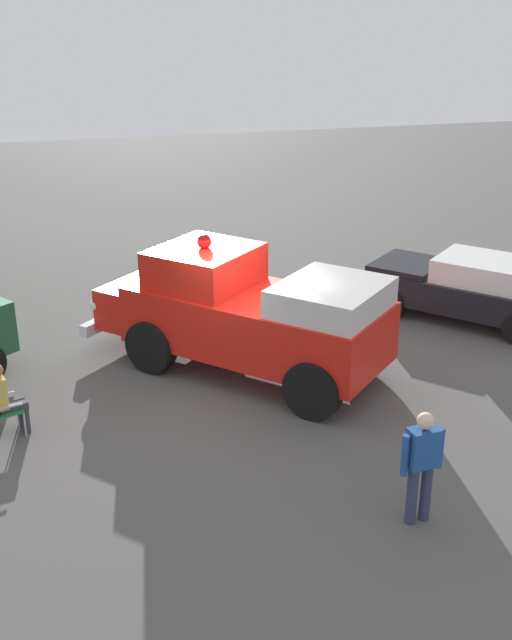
% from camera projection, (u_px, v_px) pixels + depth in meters
% --- Properties ---
extents(ground_plane, '(60.00, 60.00, 0.00)m').
position_uv_depth(ground_plane, '(242.00, 377.00, 14.97)').
color(ground_plane, '#514F4C').
extents(vintage_fire_truck, '(5.85, 5.63, 2.59)m').
position_uv_depth(vintage_fire_truck, '(245.00, 312.00, 14.83)').
color(vintage_fire_truck, black).
rests_on(vintage_fire_truck, ground).
extents(classic_hot_rod, '(4.51, 4.25, 1.46)m').
position_uv_depth(classic_hot_rod, '(466.00, 286.00, 17.55)').
color(classic_hot_rod, black).
rests_on(classic_hot_rod, ground).
extents(spectator_seated, '(0.50, 0.61, 1.29)m').
position_uv_depth(spectator_seated, '(5.00, 396.00, 12.73)').
color(spectator_seated, '#383842').
rests_on(spectator_seated, ground).
extents(spectator_standing, '(0.30, 0.65, 1.68)m').
position_uv_depth(spectator_standing, '(422.00, 460.00, 10.44)').
color(spectator_standing, '#2D334C').
rests_on(spectator_standing, ground).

